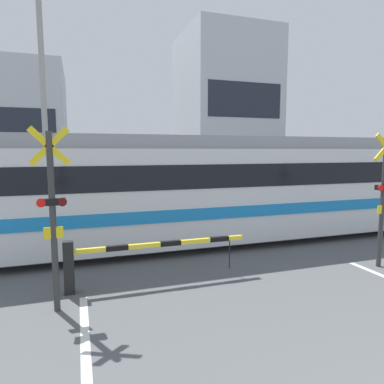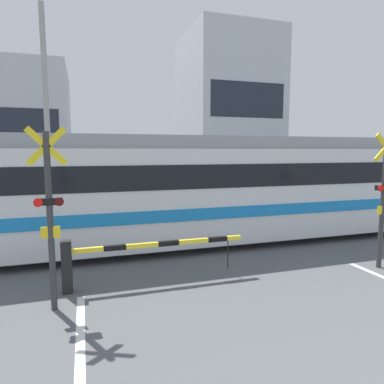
{
  "view_description": "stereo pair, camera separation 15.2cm",
  "coord_description": "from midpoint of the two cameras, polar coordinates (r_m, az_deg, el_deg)",
  "views": [
    {
      "loc": [
        -3.27,
        -0.37,
        2.86
      ],
      "look_at": [
        0.0,
        9.42,
        1.6
      ],
      "focal_mm": 32.0,
      "sensor_mm": 36.0,
      "label": 1
    },
    {
      "loc": [
        -3.13,
        -0.42,
        2.86
      ],
      "look_at": [
        0.0,
        9.42,
        1.6
      ],
      "focal_mm": 32.0,
      "sensor_mm": 36.0,
      "label": 2
    }
  ],
  "objects": [
    {
      "name": "crossing_barrier_far",
      "position": [
        14.08,
        5.61,
        -1.91
      ],
      "size": [
        3.91,
        0.2,
        1.08
      ],
      "color": "black",
      "rests_on": "ground_plane"
    },
    {
      "name": "crossing_signal_right",
      "position": [
        9.43,
        28.85,
        -0.33
      ],
      "size": [
        0.68,
        0.15,
        3.27
      ],
      "color": "#333333",
      "rests_on": "ground_plane"
    },
    {
      "name": "crossing_signal_left",
      "position": [
        6.44,
        -22.85,
        -3.02
      ],
      "size": [
        0.68,
        0.15,
        3.27
      ],
      "color": "#333333",
      "rests_on": "ground_plane"
    },
    {
      "name": "rail_track_far",
      "position": [
        11.47,
        -1.72,
        -7.28
      ],
      "size": [
        50.0,
        0.1,
        0.08
      ],
      "color": "gray",
      "rests_on": "ground_plane"
    },
    {
      "name": "commuter_train",
      "position": [
        12.37,
        17.76,
        1.47
      ],
      "size": [
        20.87,
        2.97,
        3.26
      ],
      "color": "silver",
      "rests_on": "ground_plane"
    },
    {
      "name": "pedestrian",
      "position": [
        16.08,
        -7.28,
        -0.13
      ],
      "size": [
        0.38,
        0.22,
        1.56
      ],
      "color": "#33384C",
      "rests_on": "ground_plane"
    },
    {
      "name": "utility_pole_streetside",
      "position": [
        15.32,
        -23.66,
        11.81
      ],
      "size": [
        0.22,
        0.22,
        8.62
      ],
      "color": "gray",
      "rests_on": "ground_plane"
    },
    {
      "name": "rail_track_near",
      "position": [
        10.15,
        0.65,
        -9.17
      ],
      "size": [
        50.0,
        0.1,
        0.08
      ],
      "color": "gray",
      "rests_on": "ground_plane"
    },
    {
      "name": "building_left_of_street",
      "position": [
        23.26,
        -26.75,
        8.71
      ],
      "size": [
        5.11,
        6.51,
        7.75
      ],
      "color": "#B2B7BC",
      "rests_on": "ground_plane"
    },
    {
      "name": "building_right_of_street",
      "position": [
        25.25,
        5.22,
        12.84
      ],
      "size": [
        5.97,
        6.51,
        10.93
      ],
      "color": "#B2B7BC",
      "rests_on": "ground_plane"
    },
    {
      "name": "crossing_barrier_near",
      "position": [
        7.4,
        -12.4,
        -10.19
      ],
      "size": [
        3.91,
        0.2,
        1.08
      ],
      "color": "black",
      "rests_on": "ground_plane"
    }
  ]
}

